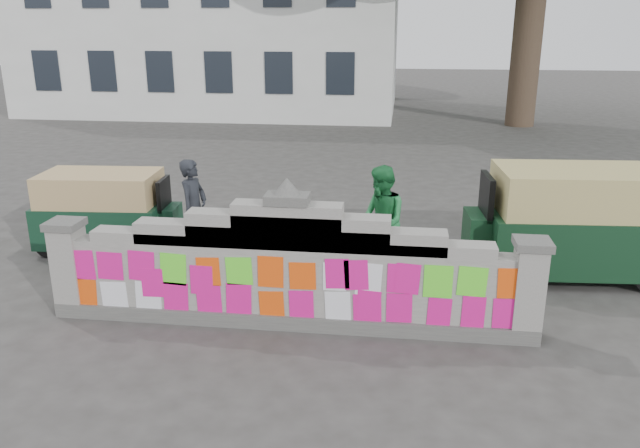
% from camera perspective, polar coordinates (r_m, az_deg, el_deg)
% --- Properties ---
extents(ground, '(100.00, 100.00, 0.00)m').
position_cam_1_polar(ground, '(8.43, -2.82, -9.14)').
color(ground, '#383533').
rests_on(ground, ground).
extents(parapet_wall, '(6.48, 0.44, 2.01)m').
position_cam_1_polar(parapet_wall, '(8.11, -2.91, -4.44)').
color(parapet_wall, '#4C4C49').
rests_on(parapet_wall, ground).
extents(building, '(16.00, 10.00, 8.90)m').
position_cam_1_polar(building, '(30.54, -8.97, 18.01)').
color(building, silver).
rests_on(building, ground).
extents(cyclist_bike, '(1.87, 0.95, 0.94)m').
position_cam_1_polar(cyclist_bike, '(10.18, -11.25, -1.75)').
color(cyclist_bike, black).
rests_on(cyclist_bike, ground).
extents(cyclist_rider, '(0.48, 0.64, 1.59)m').
position_cam_1_polar(cyclist_rider, '(10.08, -11.36, -0.01)').
color(cyclist_rider, black).
rests_on(cyclist_rider, ground).
extents(pedestrian, '(0.92, 1.03, 1.76)m').
position_cam_1_polar(pedestrian, '(9.77, 5.61, 0.22)').
color(pedestrian, '#227E3E').
rests_on(pedestrian, ground).
extents(rickshaw_left, '(2.54, 1.32, 1.38)m').
position_cam_1_polar(rickshaw_left, '(11.53, -18.97, 1.22)').
color(rickshaw_left, '#113320').
rests_on(rickshaw_left, ground).
extents(rickshaw_right, '(3.16, 1.62, 1.72)m').
position_cam_1_polar(rickshaw_right, '(10.44, 21.86, 0.22)').
color(rickshaw_right, black).
rests_on(rickshaw_right, ground).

